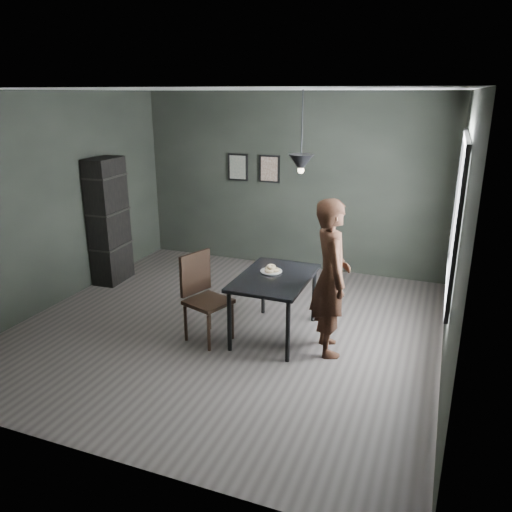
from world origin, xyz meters
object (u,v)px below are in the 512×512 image
(cafe_table, at_px, (275,282))
(shelf_unit, at_px, (109,221))
(white_plate, at_px, (271,272))
(woman, at_px, (331,278))
(pendant_lamp, at_px, (301,163))
(wood_chair, at_px, (202,291))

(cafe_table, height_order, shelf_unit, shelf_unit)
(white_plate, height_order, woman, woman)
(woman, xyz_separation_m, pendant_lamp, (-0.44, 0.23, 1.18))
(wood_chair, distance_m, shelf_unit, 2.50)
(white_plate, distance_m, woman, 0.81)
(woman, xyz_separation_m, wood_chair, (-1.44, -0.22, -0.28))
(white_plate, bearing_deg, wood_chair, -145.60)
(wood_chair, bearing_deg, cafe_table, 44.63)
(woman, relative_size, pendant_lamp, 2.01)
(wood_chair, xyz_separation_m, pendant_lamp, (1.01, 0.46, 1.46))
(cafe_table, distance_m, pendant_lamp, 1.41)
(woman, bearing_deg, pendant_lamp, 37.85)
(white_plate, bearing_deg, cafe_table, -53.30)
(cafe_table, distance_m, woman, 0.73)
(cafe_table, bearing_deg, white_plate, 126.70)
(cafe_table, distance_m, wood_chair, 0.84)
(cafe_table, bearing_deg, shelf_unit, 163.83)
(cafe_table, xyz_separation_m, shelf_unit, (-2.92, 0.85, 0.27))
(cafe_table, xyz_separation_m, wood_chair, (-0.76, -0.36, -0.08))
(woman, relative_size, wood_chair, 1.69)
(white_plate, bearing_deg, woman, -17.27)
(white_plate, bearing_deg, shelf_unit, 165.40)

